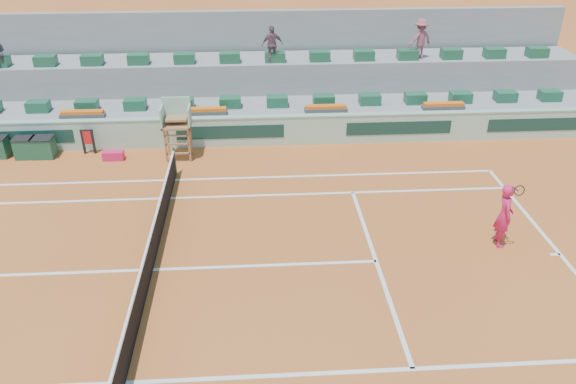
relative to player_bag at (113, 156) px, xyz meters
name	(u,v)px	position (x,y,z in m)	size (l,w,h in m)	color
ground	(153,270)	(2.59, -7.39, -0.18)	(90.00, 90.00, 0.00)	#A95120
seating_tier_lower	(187,114)	(2.59, 3.31, 0.42)	(36.00, 4.00, 1.20)	gray
seating_tier_upper	(189,87)	(2.59, 4.91, 1.12)	(36.00, 2.40, 2.60)	gray
stadium_back_wall	(190,58)	(2.59, 6.51, 2.02)	(36.00, 0.40, 4.40)	gray
player_bag	(113,156)	(0.00, 0.00, 0.00)	(0.81, 0.36, 0.36)	#DE1D58
spectator_mid	(272,45)	(6.48, 4.10, 3.23)	(0.95, 0.40, 1.62)	#714B59
spectator_right	(420,39)	(13.11, 4.39, 3.30)	(1.14, 0.66, 1.77)	#914856
court_lines	(153,270)	(2.59, -7.39, -0.18)	(23.89, 11.09, 0.01)	white
tennis_net	(151,255)	(2.59, -7.39, 0.35)	(0.10, 11.97, 1.10)	black
advertising_hoarding	(182,132)	(2.62, 1.11, 0.45)	(36.00, 0.34, 1.26)	#9AC2AA
umpire_chair	(177,121)	(2.59, 0.11, 1.36)	(1.10, 0.90, 2.40)	brown
seat_row_lower	(183,103)	(2.59, 2.41, 1.24)	(32.90, 0.60, 0.44)	#1B5235
seat_row_upper	(184,58)	(2.59, 4.31, 2.64)	(32.90, 0.60, 0.44)	#1B5235
flower_planters	(144,113)	(1.09, 1.61, 1.15)	(26.80, 0.36, 0.28)	#494949
drink_cooler_a	(44,147)	(-2.78, 0.45, 0.24)	(0.84, 0.73, 0.84)	#194C33
drink_cooler_b	(25,148)	(-3.50, 0.44, 0.24)	(0.77, 0.67, 0.84)	#194C33
towel_rack	(88,140)	(-1.08, 0.66, 0.42)	(0.51, 0.09, 1.03)	black
tennis_player	(504,215)	(12.88, -6.71, 0.83)	(0.58, 0.96, 2.28)	#DE1D58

